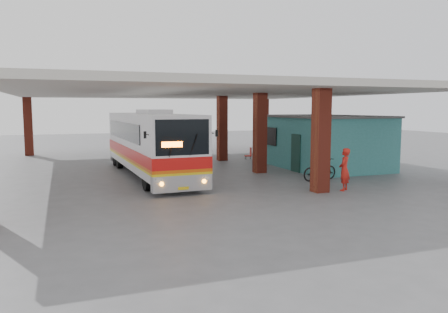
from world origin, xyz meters
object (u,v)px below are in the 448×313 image
(motorcycle, at_px, (320,170))
(red_chair, at_px, (249,154))
(coach_bus, at_px, (150,143))
(pedestrian, at_px, (344,169))

(motorcycle, relative_size, red_chair, 2.49)
(coach_bus, xyz_separation_m, red_chair, (7.89, 5.05, -1.34))
(red_chair, bearing_deg, motorcycle, -79.78)
(coach_bus, xyz_separation_m, motorcycle, (7.50, -4.39, -1.18))
(coach_bus, height_order, pedestrian, coach_bus)
(coach_bus, relative_size, pedestrian, 6.54)
(pedestrian, xyz_separation_m, red_chair, (0.87, 12.09, -0.54))
(red_chair, bearing_deg, pedestrian, -81.56)
(motorcycle, distance_m, pedestrian, 2.72)
(coach_bus, relative_size, motorcycle, 5.83)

